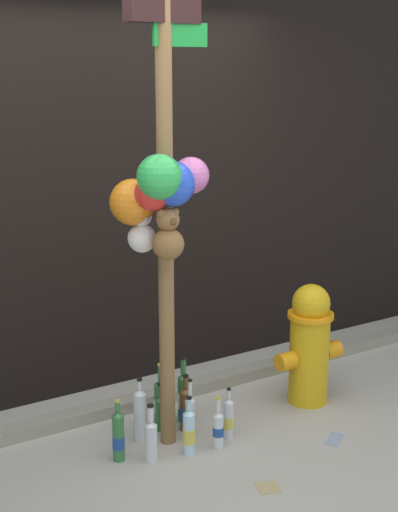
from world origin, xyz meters
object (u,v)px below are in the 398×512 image
object	(u,v)px
bottle_6	(140,414)
bottle_8	(189,432)
bottle_1	(218,429)
bottle_4	(161,400)
bottle_2	(184,396)
fire_hydrant	(309,344)
bottle_7	(118,436)
bottle_10	(190,417)
memorial_post	(160,176)
bottle_3	(228,418)
bottle_0	(186,409)
bottle_9	(151,439)
bottle_5	(161,411)

from	to	relation	value
bottle_6	bottle_8	xyz separation A→B (m)	(0.17, -0.27, -0.03)
bottle_1	bottle_4	size ratio (longest dim) A/B	0.84
bottle_2	fire_hydrant	bearing A→B (deg)	-12.04
bottle_7	bottle_10	xyz separation A→B (m)	(0.46, -0.01, -0.00)
memorial_post	bottle_3	xyz separation A→B (m)	(0.37, -0.11, -1.45)
bottle_0	bottle_1	bearing A→B (deg)	-79.57
bottle_9	bottle_6	bearing A→B (deg)	78.01
fire_hydrant	bottle_3	distance (m)	0.78
bottle_3	bottle_5	xyz separation A→B (m)	(-0.29, 0.29, -0.00)
bottle_2	bottle_10	bearing A→B (deg)	-110.29
memorial_post	bottle_6	distance (m)	1.42
bottle_0	bottle_7	world-z (taller)	bottle_7
fire_hydrant	bottle_7	distance (m)	1.40
bottle_6	bottle_9	size ratio (longest dim) A/B	1.15
bottle_2	bottle_8	world-z (taller)	bottle_2
bottle_1	bottle_2	bearing A→B (deg)	91.18
bottle_2	bottle_5	world-z (taller)	bottle_2
memorial_post	fire_hydrant	distance (m)	1.60
bottle_6	bottle_8	world-z (taller)	bottle_6
memorial_post	bottle_4	bearing A→B (deg)	65.47
bottle_10	bottle_3	bearing A→B (deg)	-26.41
bottle_6	bottle_0	bearing A→B (deg)	-4.27
fire_hydrant	bottle_3	size ratio (longest dim) A/B	2.49
memorial_post	bottle_4	xyz separation A→B (m)	(0.13, 0.29, -1.44)
bottle_9	fire_hydrant	bearing A→B (deg)	6.48
memorial_post	bottle_9	world-z (taller)	memorial_post
bottle_4	bottle_8	distance (m)	0.43
bottle_7	bottle_9	size ratio (longest dim) A/B	1.07
bottle_1	bottle_8	size ratio (longest dim) A/B	0.91
memorial_post	bottle_7	bearing A→B (deg)	-179.70
bottle_1	bottle_9	world-z (taller)	bottle_9
bottle_0	bottle_4	world-z (taller)	bottle_4
bottle_2	bottle_5	distance (m)	0.18
bottle_0	bottle_10	xyz separation A→B (m)	(-0.04, -0.12, 0.01)
bottle_1	bottle_10	bearing A→B (deg)	118.50
fire_hydrant	bottle_5	bearing A→B (deg)	171.59
bottle_4	fire_hydrant	bearing A→B (deg)	-14.89
bottle_6	bottle_10	world-z (taller)	bottle_6
bottle_2	bottle_3	distance (m)	0.35
bottle_1	bottle_6	bearing A→B (deg)	138.78
fire_hydrant	bottle_1	world-z (taller)	fire_hydrant
bottle_3	bottle_1	bearing A→B (deg)	-150.14
bottle_4	bottle_7	distance (m)	0.51
bottle_2	bottle_9	bearing A→B (deg)	-140.77
memorial_post	bottle_7	world-z (taller)	memorial_post
bottle_2	bottle_0	bearing A→B (deg)	-112.64
bottle_9	bottle_0	bearing A→B (deg)	31.60
fire_hydrant	bottle_2	bearing A→B (deg)	167.96
fire_hydrant	bottle_0	world-z (taller)	fire_hydrant
bottle_8	bottle_10	xyz separation A→B (m)	(0.08, 0.13, 0.01)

